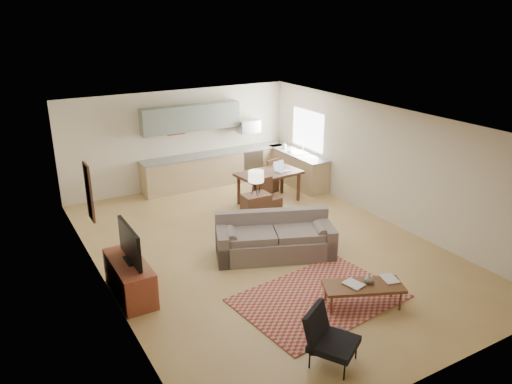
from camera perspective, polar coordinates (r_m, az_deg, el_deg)
room at (r=10.05m, az=0.86°, el=0.56°), size 9.00×9.00×9.00m
kitchen_counter_back at (r=14.23m, az=-4.69°, el=2.72°), size 4.26×0.64×0.92m
kitchen_counter_right at (r=14.23m, az=4.78°, el=2.71°), size 0.64×2.26×0.92m
kitchen_range at (r=14.72m, az=-0.82°, el=3.34°), size 0.62×0.62×0.90m
kitchen_microwave at (r=14.45m, az=-0.88°, el=7.53°), size 0.62×0.40×0.35m
upper_cabinets at (r=13.75m, az=-7.42°, el=8.41°), size 2.80×0.34×0.70m
window_right at (r=14.11m, az=5.92°, el=7.11°), size 0.02×1.40×1.05m
wall_art_left at (r=9.70m, az=-18.51°, el=-0.01°), size 0.06×0.42×1.10m
triptych at (r=13.78m, az=-9.16°, el=7.50°), size 1.70×0.04×0.50m
rug at (r=8.92m, az=7.19°, el=-11.94°), size 2.95×2.21×0.02m
sofa at (r=10.07m, az=2.17°, el=-5.09°), size 2.67×1.91×0.85m
coffee_table at (r=8.75m, az=12.09°, el=-11.46°), size 1.45×1.03×0.41m
book_a at (r=8.52m, az=10.57°, el=-10.60°), size 0.37×0.42×0.03m
book_b at (r=8.85m, az=14.31°, el=-9.70°), size 0.41×0.45×0.03m
vase at (r=8.68m, az=12.80°, el=-9.61°), size 0.25×0.25×0.17m
armchair at (r=7.33m, az=8.93°, el=-16.28°), size 0.97×0.97×0.81m
tv_credenza at (r=9.07m, az=-14.22°, el=-9.53°), size 0.55×1.42×0.65m
tv at (r=8.78m, az=-14.24°, el=-5.74°), size 0.11×1.09×0.65m
console_table at (r=11.56m, az=0.01°, el=-1.97°), size 0.63×0.42×0.73m
table_lamp at (r=11.32m, az=0.01°, el=1.10°), size 0.38×0.38×0.58m
dining_table at (r=12.82m, az=1.48°, el=0.53°), size 1.70×1.07×0.82m
dining_chair_near at (r=12.00m, az=1.62°, el=-0.64°), size 0.49×0.51×0.91m
dining_chair_far at (r=13.60m, az=1.35°, el=2.02°), size 0.55×0.57×0.96m
laptop at (r=12.72m, az=3.00°, el=2.93°), size 0.39×0.33×0.26m
soap_bottle at (r=14.45m, az=3.29°, el=5.32°), size 0.13×0.13×0.19m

